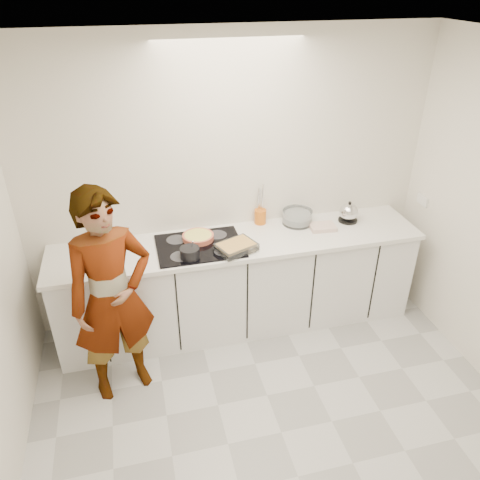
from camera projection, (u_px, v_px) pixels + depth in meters
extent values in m
cube|color=beige|center=(281.00, 432.00, 3.43)|extent=(3.60, 3.20, 0.00)
cube|color=white|center=(306.00, 56.00, 2.13)|extent=(3.60, 3.20, 0.00)
cube|color=silver|center=(230.00, 185.00, 4.12)|extent=(3.60, 0.00, 2.60)
cube|color=white|center=(423.00, 200.00, 4.38)|extent=(0.02, 0.15, 0.09)
cube|color=white|center=(239.00, 285.00, 4.28)|extent=(3.20, 0.58, 0.87)
cube|color=white|center=(239.00, 242.00, 4.06)|extent=(3.24, 0.64, 0.04)
cube|color=black|center=(200.00, 246.00, 3.95)|extent=(0.72, 0.54, 0.01)
cylinder|color=#C65D44|center=(198.00, 237.00, 4.03)|extent=(0.33, 0.33, 0.04)
cylinder|color=#E5DB5D|center=(198.00, 235.00, 4.02)|extent=(0.29, 0.29, 0.01)
cylinder|color=black|center=(190.00, 253.00, 3.76)|extent=(0.18, 0.18, 0.09)
cylinder|color=silver|center=(192.00, 247.00, 3.76)|extent=(0.03, 0.06, 0.14)
cube|color=silver|center=(236.00, 247.00, 3.87)|extent=(0.38, 0.33, 0.06)
cube|color=#F2C364|center=(236.00, 245.00, 3.86)|extent=(0.33, 0.29, 0.02)
cylinder|color=silver|center=(297.00, 217.00, 4.29)|extent=(0.30, 0.30, 0.13)
cylinder|color=white|center=(297.00, 219.00, 4.30)|extent=(0.26, 0.26, 0.06)
cube|color=white|center=(323.00, 227.00, 4.22)|extent=(0.24, 0.18, 0.04)
cylinder|color=black|center=(348.00, 220.00, 4.36)|extent=(0.21, 0.21, 0.02)
sphere|color=silver|center=(349.00, 212.00, 4.32)|extent=(0.20, 0.20, 0.17)
sphere|color=black|center=(350.00, 203.00, 4.27)|extent=(0.04, 0.04, 0.03)
cylinder|color=orange|center=(260.00, 217.00, 4.29)|extent=(0.11, 0.11, 0.13)
imported|color=white|center=(112.00, 298.00, 3.41)|extent=(0.73, 0.59, 1.73)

